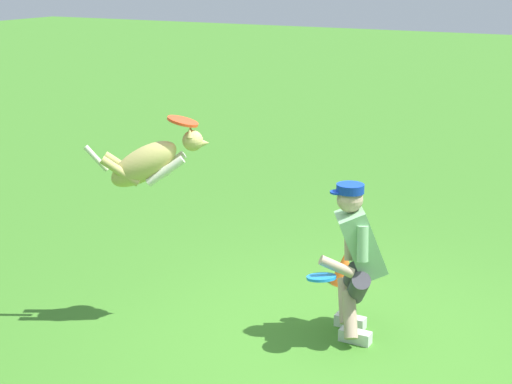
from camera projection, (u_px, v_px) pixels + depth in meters
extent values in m
plane|color=#407F28|center=(333.00, 344.00, 6.44)|extent=(60.00, 60.00, 0.00)
cube|color=silver|center=(350.00, 321.00, 6.73)|extent=(0.26, 0.10, 0.10)
cylinder|color=tan|center=(345.00, 301.00, 6.67)|extent=(0.25, 0.32, 0.37)
cylinder|color=#44414B|center=(353.00, 277.00, 6.59)|extent=(0.33, 0.42, 0.37)
cube|color=silver|center=(355.00, 336.00, 6.46)|extent=(0.26, 0.10, 0.10)
cylinder|color=tan|center=(350.00, 315.00, 6.41)|extent=(0.25, 0.32, 0.37)
cylinder|color=#44414B|center=(358.00, 288.00, 6.37)|extent=(0.33, 0.42, 0.37)
cube|color=#85BC84|center=(361.00, 242.00, 6.38)|extent=(0.52, 0.50, 0.58)
cylinder|color=#85BC84|center=(355.00, 227.00, 6.56)|extent=(0.15, 0.16, 0.29)
cylinder|color=#85BC84|center=(363.00, 244.00, 6.18)|extent=(0.15, 0.16, 0.29)
cylinder|color=tan|center=(337.00, 267.00, 6.20)|extent=(0.29, 0.21, 0.19)
cylinder|color=tan|center=(349.00, 245.00, 6.62)|extent=(0.14, 0.17, 0.27)
sphere|color=tan|center=(350.00, 199.00, 6.28)|extent=(0.21, 0.21, 0.21)
cylinder|color=#1136A7|center=(350.00, 188.00, 6.26)|extent=(0.22, 0.22, 0.07)
cylinder|color=#1136A7|center=(338.00, 192.00, 6.26)|extent=(0.12, 0.12, 0.02)
ellipsoid|color=tan|center=(144.00, 164.00, 6.53)|extent=(0.71, 0.56, 0.54)
ellipsoid|color=silver|center=(164.00, 167.00, 6.54)|extent=(0.13, 0.19, 0.16)
sphere|color=tan|center=(193.00, 141.00, 6.49)|extent=(0.17, 0.17, 0.17)
cone|color=tan|center=(204.00, 143.00, 6.49)|extent=(0.12, 0.12, 0.09)
cone|color=tan|center=(190.00, 133.00, 6.41)|extent=(0.06, 0.06, 0.07)
cone|color=tan|center=(190.00, 130.00, 6.52)|extent=(0.06, 0.06, 0.07)
cylinder|color=silver|center=(165.00, 171.00, 6.47)|extent=(0.32, 0.22, 0.26)
cylinder|color=silver|center=(167.00, 166.00, 6.62)|extent=(0.32, 0.22, 0.26)
cylinder|color=tan|center=(120.00, 171.00, 6.46)|extent=(0.32, 0.22, 0.26)
cylinder|color=tan|center=(123.00, 167.00, 6.61)|extent=(0.32, 0.22, 0.26)
cylinder|color=silver|center=(96.00, 158.00, 6.51)|extent=(0.20, 0.14, 0.23)
cylinder|color=#F6451F|center=(183.00, 121.00, 6.48)|extent=(0.36, 0.37, 0.10)
cylinder|color=#1F88E7|center=(321.00, 277.00, 6.20)|extent=(0.24, 0.24, 0.07)
cone|color=orange|center=(345.00, 268.00, 7.63)|extent=(0.27, 0.27, 0.30)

